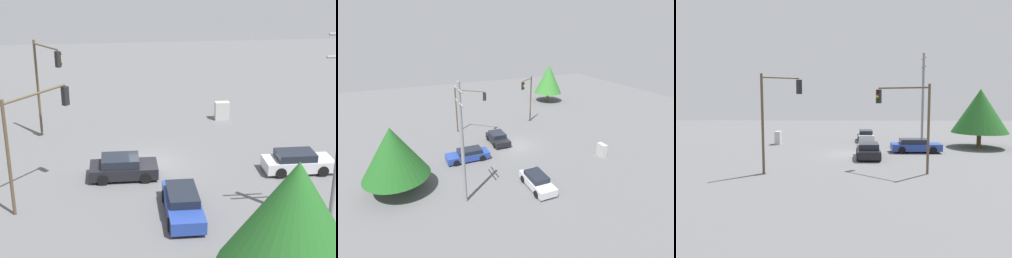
% 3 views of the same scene
% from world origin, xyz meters
% --- Properties ---
extents(ground_plane, '(80.00, 80.00, 0.00)m').
position_xyz_m(ground_plane, '(0.00, 0.00, 0.00)').
color(ground_plane, '#5B5B5E').
extents(sedan_silver, '(4.21, 1.85, 1.33)m').
position_xyz_m(sedan_silver, '(-8.95, 1.97, 0.65)').
color(sedan_silver, silver).
rests_on(sedan_silver, ground_plane).
extents(sedan_dark, '(4.02, 2.04, 1.36)m').
position_xyz_m(sedan_dark, '(1.69, 1.70, 0.65)').
color(sedan_dark, black).
rests_on(sedan_dark, ground_plane).
extents(sedan_blue, '(1.88, 4.71, 1.30)m').
position_xyz_m(sedan_blue, '(-1.30, 6.39, 0.64)').
color(sedan_blue, '#233D93').
rests_on(sedan_blue, ground_plane).
extents(traffic_signal_main, '(3.00, 3.53, 6.27)m').
position_xyz_m(traffic_signal_main, '(6.30, 4.19, 4.33)').
color(traffic_signal_main, brown).
rests_on(traffic_signal_main, ground_plane).
extents(traffic_signal_cross, '(2.13, 2.61, 6.97)m').
position_xyz_m(traffic_signal_cross, '(6.72, -5.10, 4.69)').
color(traffic_signal_cross, brown).
rests_on(traffic_signal_cross, ground_plane).
extents(utility_pole_tall, '(2.20, 0.28, 10.27)m').
position_xyz_m(utility_pole_tall, '(-8.36, 8.55, 5.43)').
color(utility_pole_tall, gray).
rests_on(utility_pole_tall, ground_plane).
extents(electrical_cabinet, '(1.11, 0.59, 1.44)m').
position_xyz_m(electrical_cabinet, '(-6.29, -7.95, 0.72)').
color(electrical_cabinet, '#B2B2AD').
rests_on(electrical_cabinet, ground_plane).
extents(tree_right, '(5.77, 5.77, 6.12)m').
position_xyz_m(tree_right, '(-4.49, 13.69, 3.83)').
color(tree_right, brown).
rests_on(tree_right, ground_plane).
extents(tree_far, '(5.14, 5.14, 7.03)m').
position_xyz_m(tree_far, '(16.33, -14.59, 4.38)').
color(tree_far, brown).
rests_on(tree_far, ground_plane).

